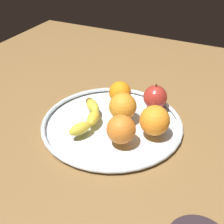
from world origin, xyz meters
The scene contains 8 objects.
ground_plane centered at (0.00, 0.00, -2.00)cm, with size 146.33×146.33×4.00cm, color olive.
fruit_bowl centered at (0.00, 0.00, 0.92)cm, with size 38.99×38.99×1.80cm.
banana centered at (-2.61, 5.75, 3.31)cm, with size 17.87×8.74×3.03cm.
apple centered at (11.81, -8.14, 5.28)cm, with size 6.95×6.95×7.75cm.
orange_front_left centered at (-6.87, -5.83, 5.47)cm, with size 7.33×7.33×7.33cm, color orange.
orange_front_right centered at (-0.13, -12.08, 5.72)cm, with size 7.83×7.83×7.83cm, color orange.
orange_back_right centered at (2.67, -1.97, 5.62)cm, with size 7.64×7.64×7.64cm, color orange.
orange_center centered at (10.19, 2.30, 5.10)cm, with size 6.61×6.61×6.61cm, color orange.
Camera 1 is at (-62.92, -30.55, 51.02)cm, focal length 49.77 mm.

